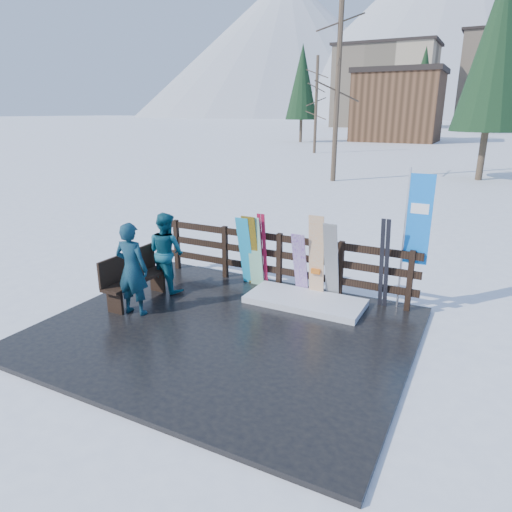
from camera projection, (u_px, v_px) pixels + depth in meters
The scene contains 18 objects.
ground at pixel (225, 333), 7.73m from camera, with size 700.00×700.00×0.00m, color white.
deck at pixel (225, 331), 7.72m from camera, with size 6.00×5.00×0.08m, color black.
fence at pixel (279, 257), 9.37m from camera, with size 5.60×0.10×1.15m.
snow_patch at pixel (305, 301), 8.68m from camera, with size 2.21×1.00×0.12m, color white.
bench at pixel (133, 276), 8.69m from camera, with size 0.41×1.50×0.97m.
snowboard_0 at pixel (246, 251), 9.45m from camera, with size 0.28×0.03×1.52m, color #1DAADD.
snowboard_1 at pixel (255, 252), 9.35m from camera, with size 0.30×0.03×1.52m, color white.
snowboard_2 at pixel (252, 251), 9.38m from camera, with size 0.30×0.03×1.56m, color gold.
snowboard_3 at pixel (300, 264), 8.95m from camera, with size 0.26×0.03×1.33m, color silver.
snowboard_4 at pixel (331, 262), 8.63m from camera, with size 0.26×0.03×1.61m, color black.
snowboard_5 at pixel (316, 257), 8.74m from camera, with size 0.30×0.03×1.68m, color silver.
ski_pair_a at pixel (263, 250), 9.34m from camera, with size 0.16×0.22×1.57m.
ski_pair_b at pixel (384, 264), 8.24m from camera, with size 0.17×0.33×1.74m.
rental_flag at pixel (415, 225), 8.00m from camera, with size 0.45×0.04×2.60m.
person_front at pixel (132, 269), 8.06m from camera, with size 0.62×0.40×1.69m, color #12464D.
person_back at pixel (166, 252), 9.16m from camera, with size 0.79×0.61×1.62m, color #145365.
resort_buildings at pixel (494, 83), 102.07m from camera, with size 73.00×87.60×22.60m.
mountains at pixel (489, 31), 275.31m from camera, with size 520.00×260.00×120.00m.
Camera 1 is at (3.67, -5.95, 3.58)m, focal length 32.00 mm.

